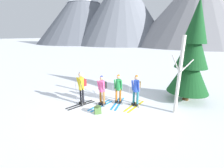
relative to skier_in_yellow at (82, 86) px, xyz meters
name	(u,v)px	position (x,y,z in m)	size (l,w,h in m)	color
ground_plane	(108,104)	(1.31, 0.47, -1.04)	(400.00, 400.00, 0.00)	white
skier_in_yellow	(82,86)	(0.00, 0.00, 0.00)	(1.03, 1.63, 1.83)	black
skier_in_pink	(102,89)	(1.04, 0.32, -0.13)	(0.84, 1.76, 1.64)	#1E84D1
skier_in_green	(118,87)	(1.77, 0.86, -0.14)	(0.61, 1.76, 1.63)	#1E84D1
skier_in_blue	(136,89)	(2.73, 0.85, -0.10)	(0.78, 1.76, 1.69)	yellow
pine_tree_near	(192,57)	(5.33, 2.62, 1.42)	(2.23, 2.23, 5.39)	#51381E
birch_tree_tall	(179,76)	(4.70, 0.73, 0.80)	(0.96, 1.32, 3.61)	silver
backpack_on_snow_front	(98,110)	(1.22, -0.65, -0.86)	(0.40, 0.38, 0.38)	#4C7238
mountain_ridge_distant	(138,10)	(-9.25, 59.57, 12.11)	(104.10, 50.15, 27.95)	slate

